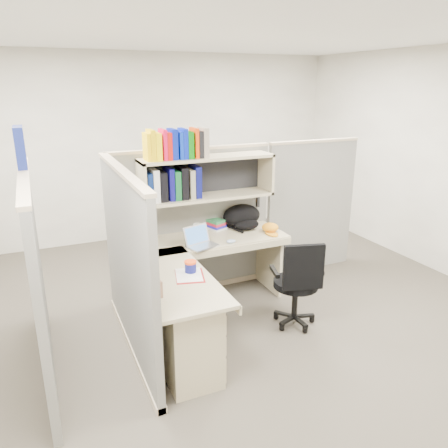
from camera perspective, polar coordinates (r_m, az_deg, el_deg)
name	(u,v)px	position (r m, az deg, el deg)	size (l,w,h in m)	color
ground	(226,327)	(4.37, 0.26, -13.32)	(6.00, 6.00, 0.00)	#36312A
room_shell	(226,162)	(3.79, 0.29, 8.13)	(6.00, 6.00, 6.00)	#AEA99D
cubicle	(172,230)	(4.25, -6.75, -0.81)	(3.79, 1.84, 1.95)	slate
desk	(196,308)	(3.78, -3.68, -10.95)	(1.74, 1.75, 0.73)	tan
laptop	(202,237)	(4.27, -2.84, -1.69)	(0.29, 0.29, 0.21)	silver
backpack	(244,217)	(4.82, 2.62, 0.93)	(0.43, 0.33, 0.25)	black
orange_cap	(270,227)	(4.74, 6.05, -0.45)	(0.18, 0.21, 0.10)	orange
snack_canister	(191,266)	(3.73, -4.40, -5.54)	(0.10, 0.10, 0.10)	navy
tissue_box	(151,284)	(3.34, -9.50, -7.73)	(0.13, 0.13, 0.21)	#936A53
mouse	(231,241)	(4.39, 0.93, -2.26)	(0.10, 0.06, 0.04)	#92A9CF
paper_cup	(197,229)	(4.65, -3.55, -0.64)	(0.08, 0.08, 0.11)	white
book_stack	(215,224)	(4.81, -1.17, -0.02)	(0.16, 0.22, 0.11)	gray
loose_paper	(189,275)	(3.70, -4.61, -6.64)	(0.21, 0.28, 0.00)	white
task_chair	(296,296)	(4.29, 9.43, -9.31)	(0.51, 0.48, 0.90)	black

